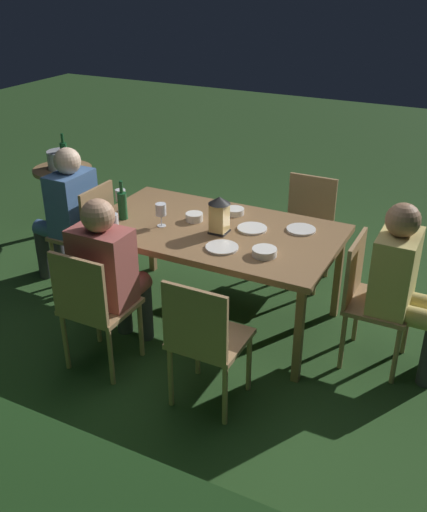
{
  "coord_description": "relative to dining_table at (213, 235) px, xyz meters",
  "views": [
    {
      "loc": [
        -1.68,
        3.32,
        2.41
      ],
      "look_at": [
        0.0,
        0.0,
        0.51
      ],
      "focal_mm": 40.63,
      "sensor_mm": 36.0,
      "label": 1
    }
  ],
  "objects": [
    {
      "name": "plate_a",
      "position": [
        -0.25,
        -0.1,
        0.06
      ],
      "size": [
        0.21,
        0.21,
        0.01
      ],
      "primitive_type": "cylinder",
      "color": "white",
      "rests_on": "dining_table"
    },
    {
      "name": "plate_b",
      "position": [
        -0.2,
        0.26,
        0.06
      ],
      "size": [
        0.22,
        0.22,
        0.01
      ],
      "primitive_type": "cylinder",
      "color": "silver",
      "rests_on": "dining_table"
    },
    {
      "name": "wine_glass_d",
      "position": [
        0.35,
        0.13,
        0.17
      ],
      "size": [
        0.08,
        0.08,
        0.17
      ],
      "color": "silver",
      "rests_on": "dining_table"
    },
    {
      "name": "person_in_mustard",
      "position": [
        -1.33,
        0.0,
        -0.05
      ],
      "size": [
        0.48,
        0.38,
        1.15
      ],
      "color": "tan",
      "rests_on": "ground"
    },
    {
      "name": "person_in_rust",
      "position": [
        0.4,
        0.7,
        -0.05
      ],
      "size": [
        0.38,
        0.47,
        1.15
      ],
      "color": "#9E4C47",
      "rests_on": "ground"
    },
    {
      "name": "lantern_centerpiece",
      "position": [
        -0.07,
        0.05,
        0.2
      ],
      "size": [
        0.15,
        0.15,
        0.27
      ],
      "color": "black",
      "rests_on": "dining_table"
    },
    {
      "name": "chair_side_right_b",
      "position": [
        0.4,
        0.9,
        -0.2
      ],
      "size": [
        0.42,
        0.4,
        0.87
      ],
      "color": "#9E7A51",
      "rests_on": "ground"
    },
    {
      "name": "person_in_blue",
      "position": [
        1.33,
        0.0,
        -0.05
      ],
      "size": [
        0.48,
        0.38,
        1.15
      ],
      "color": "#426699",
      "rests_on": "ground"
    },
    {
      "name": "bowl_salad",
      "position": [
        -0.48,
        0.23,
        0.08
      ],
      "size": [
        0.16,
        0.16,
        0.05
      ],
      "color": "silver",
      "rests_on": "dining_table"
    },
    {
      "name": "plate_c",
      "position": [
        -0.56,
        -0.24,
        0.06
      ],
      "size": [
        0.2,
        0.2,
        0.01
      ],
      "primitive_type": "cylinder",
      "color": "silver",
      "rests_on": "dining_table"
    },
    {
      "name": "chair_side_right_a",
      "position": [
        -0.4,
        0.9,
        -0.2
      ],
      "size": [
        0.42,
        0.4,
        0.87
      ],
      "color": "#9E7A51",
      "rests_on": "ground"
    },
    {
      "name": "ground_plane",
      "position": [
        0.0,
        0.0,
        -0.68
      ],
      "size": [
        16.0,
        16.0,
        0.0
      ],
      "primitive_type": "plane",
      "color": "#26471E"
    },
    {
      "name": "chair_head_near",
      "position": [
        -1.13,
        0.0,
        -0.2
      ],
      "size": [
        0.4,
        0.42,
        0.87
      ],
      "color": "#9E7A51",
      "rests_on": "ground"
    },
    {
      "name": "side_table",
      "position": [
        2.02,
        -0.78,
        -0.25
      ],
      "size": [
        0.56,
        0.56,
        0.64
      ],
      "color": "#937047",
      "rests_on": "ground"
    },
    {
      "name": "green_bottle_on_table",
      "position": [
        0.67,
        0.15,
        0.16
      ],
      "size": [
        0.07,
        0.07,
        0.29
      ],
      "color": "#195128",
      "rests_on": "dining_table"
    },
    {
      "name": "wine_glass_b",
      "position": [
        0.76,
        0.03,
        0.17
      ],
      "size": [
        0.08,
        0.08,
        0.17
      ],
      "color": "silver",
      "rests_on": "dining_table"
    },
    {
      "name": "wine_glass_c",
      "position": [
        0.76,
        0.32,
        0.17
      ],
      "size": [
        0.08,
        0.08,
        0.17
      ],
      "color": "silver",
      "rests_on": "dining_table"
    },
    {
      "name": "ice_bucket",
      "position": [
        2.02,
        -0.78,
        0.06
      ],
      "size": [
        0.26,
        0.26,
        0.34
      ],
      "color": "#B2B7BF",
      "rests_on": "side_table"
    },
    {
      "name": "chair_side_left_a",
      "position": [
        -0.4,
        -0.9,
        -0.2
      ],
      "size": [
        0.42,
        0.4,
        0.87
      ],
      "color": "#9E7A51",
      "rests_on": "ground"
    },
    {
      "name": "dining_table",
      "position": [
        0.0,
        0.0,
        0.0
      ],
      "size": [
        1.76,
        1.01,
        0.74
      ],
      "color": "olive",
      "rests_on": "ground"
    },
    {
      "name": "bowl_olives",
      "position": [
        0.19,
        -0.06,
        0.08
      ],
      "size": [
        0.13,
        0.13,
        0.06
      ],
      "color": "silver",
      "rests_on": "dining_table"
    },
    {
      "name": "bowl_bread",
      "position": [
        -0.02,
        -0.3,
        0.07
      ],
      "size": [
        0.14,
        0.14,
        0.04
      ],
      "color": "silver",
      "rests_on": "dining_table"
    },
    {
      "name": "wine_glass_a",
      "position": [
        0.54,
        0.44,
        0.17
      ],
      "size": [
        0.08,
        0.08,
        0.17
      ],
      "color": "silver",
      "rests_on": "dining_table"
    },
    {
      "name": "chair_head_far",
      "position": [
        1.13,
        0.0,
        -0.2
      ],
      "size": [
        0.4,
        0.42,
        0.87
      ],
      "color": "#9E7A51",
      "rests_on": "ground"
    }
  ]
}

